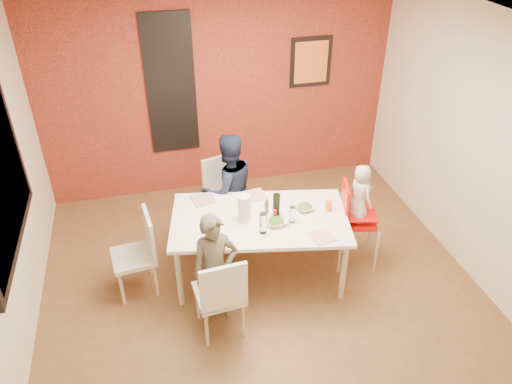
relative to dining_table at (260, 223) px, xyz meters
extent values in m
plane|color=brown|center=(-0.03, -0.28, -0.68)|extent=(4.50, 4.50, 0.00)
cube|color=white|center=(-0.03, -0.28, 2.02)|extent=(4.50, 4.50, 0.02)
cube|color=beige|center=(-0.03, 1.97, 0.67)|extent=(4.50, 0.02, 2.70)
cube|color=beige|center=(2.22, -0.28, 0.67)|extent=(0.02, 4.50, 2.70)
cube|color=maroon|center=(-0.03, 1.95, 0.67)|extent=(4.50, 0.02, 2.70)
cube|color=black|center=(-2.24, -0.08, 0.87)|extent=(0.02, 1.55, 1.15)
cube|color=silver|center=(-0.63, 1.93, 0.82)|extent=(0.55, 0.03, 1.70)
cube|color=black|center=(-0.63, 1.93, 0.82)|extent=(0.60, 0.03, 1.76)
cube|color=black|center=(1.17, 1.93, 0.97)|extent=(0.54, 0.03, 0.64)
cube|color=orange|center=(1.17, 1.91, 0.97)|extent=(0.44, 0.01, 0.54)
cube|color=white|center=(0.00, 0.00, 0.05)|extent=(1.95, 1.32, 0.04)
cylinder|color=#C2B290|center=(-0.88, -0.25, -0.33)|extent=(0.06, 0.06, 0.71)
cylinder|color=#C2B290|center=(-0.72, 0.57, -0.33)|extent=(0.06, 0.06, 0.71)
cylinder|color=#C2B290|center=(0.72, -0.57, -0.33)|extent=(0.06, 0.06, 0.71)
cylinder|color=#C2B290|center=(0.88, 0.25, -0.33)|extent=(0.06, 0.06, 0.71)
cube|color=white|center=(-0.55, -0.65, -0.24)|extent=(0.46, 0.46, 0.05)
cube|color=white|center=(-0.54, -0.84, 0.00)|extent=(0.43, 0.07, 0.48)
cylinder|color=tan|center=(-0.39, -0.46, -0.47)|extent=(0.03, 0.03, 0.42)
cylinder|color=tan|center=(-0.36, -0.81, -0.47)|extent=(0.03, 0.03, 0.42)
cylinder|color=tan|center=(-0.74, -0.49, -0.47)|extent=(0.03, 0.03, 0.42)
cylinder|color=tan|center=(-0.71, -0.84, -0.47)|extent=(0.03, 0.03, 0.42)
cube|color=silver|center=(-0.18, 0.88, -0.25)|extent=(0.52, 0.52, 0.05)
cube|color=silver|center=(-0.23, 1.06, -0.01)|extent=(0.42, 0.15, 0.48)
cylinder|color=tan|center=(-0.30, 0.66, -0.47)|extent=(0.03, 0.03, 0.42)
cylinder|color=tan|center=(-0.39, 1.00, -0.47)|extent=(0.03, 0.03, 0.42)
cylinder|color=tan|center=(0.03, 0.76, -0.47)|extent=(0.03, 0.03, 0.42)
cylinder|color=tan|center=(-0.06, 1.09, -0.47)|extent=(0.03, 0.03, 0.42)
cube|color=silver|center=(-1.30, 0.08, -0.25)|extent=(0.46, 0.46, 0.05)
cube|color=silver|center=(-1.11, 0.10, -0.01)|extent=(0.08, 0.42, 0.48)
cylinder|color=beige|center=(-1.49, 0.23, -0.47)|extent=(0.03, 0.03, 0.41)
cylinder|color=beige|center=(-1.15, 0.26, -0.47)|extent=(0.03, 0.03, 0.41)
cylinder|color=beige|center=(-1.45, -0.11, -0.47)|extent=(0.03, 0.03, 0.41)
cylinder|color=beige|center=(-1.11, -0.08, -0.47)|extent=(0.03, 0.03, 0.41)
cube|color=red|center=(1.08, -0.06, -0.11)|extent=(0.43, 0.43, 0.05)
cube|color=red|center=(0.92, -0.01, 0.12)|extent=(0.12, 0.35, 0.41)
cube|color=red|center=(1.08, -0.06, -0.02)|extent=(0.43, 0.43, 0.02)
cylinder|color=tan|center=(1.22, -0.30, -0.41)|extent=(0.03, 0.03, 0.54)
cylinder|color=tan|center=(0.84, -0.20, -0.41)|extent=(0.03, 0.03, 0.54)
cylinder|color=tan|center=(1.32, 0.08, -0.41)|extent=(0.03, 0.03, 0.54)
cylinder|color=tan|center=(0.94, 0.18, -0.41)|extent=(0.03, 0.03, 0.54)
imported|color=brown|center=(-0.55, -0.49, -0.09)|extent=(0.45, 0.31, 1.18)
imported|color=#161E32|center=(-0.18, 0.72, -0.01)|extent=(0.76, 0.65, 1.35)
imported|color=beige|center=(1.06, -0.06, 0.23)|extent=(0.28, 0.35, 0.64)
cube|color=white|center=(-0.48, -0.31, 0.07)|extent=(0.29, 0.29, 0.01)
cube|color=white|center=(0.05, 0.41, 0.07)|extent=(0.26, 0.26, 0.01)
cube|color=white|center=(0.51, -0.46, 0.07)|extent=(0.24, 0.24, 0.01)
cube|color=silver|center=(-0.51, 0.46, 0.07)|extent=(0.26, 0.26, 0.01)
imported|color=white|center=(0.14, -0.14, 0.09)|extent=(0.26, 0.26, 0.05)
imported|color=white|center=(0.49, 0.03, 0.09)|extent=(0.22, 0.22, 0.05)
cylinder|color=black|center=(0.16, -0.03, 0.20)|extent=(0.07, 0.07, 0.28)
cylinder|color=silver|center=(-0.03, -0.24, 0.18)|extent=(0.08, 0.08, 0.22)
cylinder|color=white|center=(0.30, -0.15, 0.15)|extent=(0.06, 0.06, 0.18)
cylinder|color=silver|center=(-0.16, 0.00, 0.21)|extent=(0.13, 0.13, 0.29)
cylinder|color=red|center=(0.13, -0.09, 0.14)|extent=(0.04, 0.04, 0.14)
cylinder|color=#336923|center=(0.15, -0.03, 0.13)|extent=(0.03, 0.03, 0.13)
cylinder|color=brown|center=(0.09, 0.07, 0.14)|extent=(0.04, 0.04, 0.15)
cylinder|color=orange|center=(0.73, -0.04, 0.12)|extent=(0.07, 0.07, 0.11)
camera|label=1|loc=(-1.03, -3.98, 3.04)|focal=35.00mm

